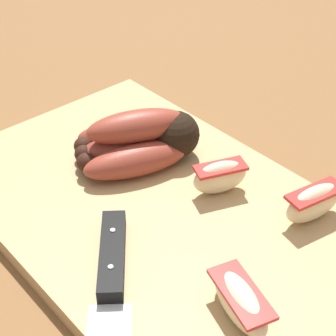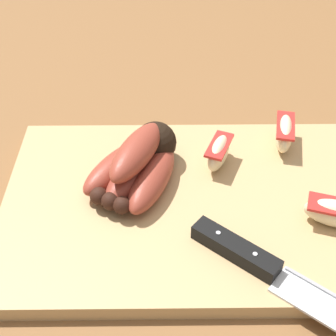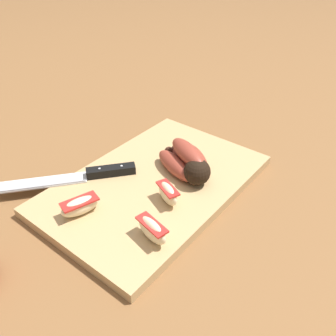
{
  "view_description": "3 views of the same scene",
  "coord_description": "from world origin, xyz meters",
  "px_view_note": "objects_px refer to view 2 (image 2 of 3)",
  "views": [
    {
      "loc": [
        -0.34,
        0.28,
        0.38
      ],
      "look_at": [
        -0.02,
        -0.0,
        0.06
      ],
      "focal_mm": 57.16,
      "sensor_mm": 36.0,
      "label": 1
    },
    {
      "loc": [
        0.02,
        0.42,
        0.43
      ],
      "look_at": [
        0.02,
        -0.0,
        0.06
      ],
      "focal_mm": 51.87,
      "sensor_mm": 36.0,
      "label": 2
    },
    {
      "loc": [
        -0.45,
        -0.37,
        0.46
      ],
      "look_at": [
        0.0,
        -0.01,
        0.05
      ],
      "focal_mm": 38.45,
      "sensor_mm": 36.0,
      "label": 3
    }
  ],
  "objects_px": {
    "banana_bunch": "(139,164)",
    "chefs_knife": "(276,274)",
    "apple_wedge_far": "(284,133)",
    "apple_wedge_near": "(219,152)"
  },
  "relations": [
    {
      "from": "banana_bunch",
      "to": "apple_wedge_far",
      "type": "distance_m",
      "value": 0.2
    },
    {
      "from": "apple_wedge_near",
      "to": "apple_wedge_far",
      "type": "height_order",
      "value": "apple_wedge_far"
    },
    {
      "from": "apple_wedge_near",
      "to": "apple_wedge_far",
      "type": "xyz_separation_m",
      "value": [
        -0.09,
        -0.04,
        0.0
      ]
    },
    {
      "from": "chefs_knife",
      "to": "apple_wedge_near",
      "type": "bearing_deg",
      "value": -76.08
    },
    {
      "from": "banana_bunch",
      "to": "apple_wedge_near",
      "type": "distance_m",
      "value": 0.1
    },
    {
      "from": "chefs_knife",
      "to": "apple_wedge_far",
      "type": "height_order",
      "value": "apple_wedge_far"
    },
    {
      "from": "chefs_knife",
      "to": "apple_wedge_far",
      "type": "distance_m",
      "value": 0.22
    },
    {
      "from": "banana_bunch",
      "to": "chefs_knife",
      "type": "bearing_deg",
      "value": 133.77
    },
    {
      "from": "chefs_knife",
      "to": "apple_wedge_near",
      "type": "xyz_separation_m",
      "value": [
        0.04,
        -0.17,
        0.01
      ]
    },
    {
      "from": "banana_bunch",
      "to": "chefs_knife",
      "type": "xyz_separation_m",
      "value": [
        -0.14,
        0.15,
        -0.02
      ]
    }
  ]
}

